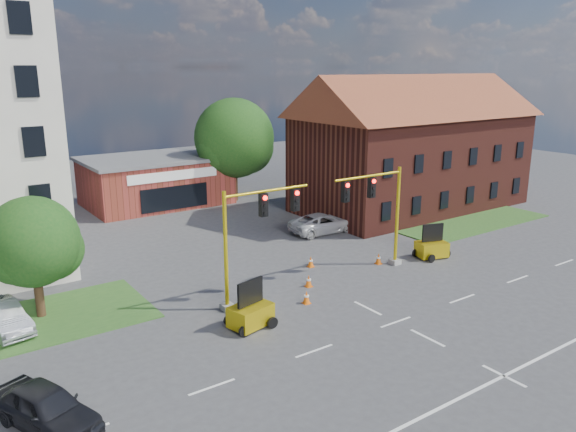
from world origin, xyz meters
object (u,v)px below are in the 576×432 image
object	(u,v)px
signal_mast_east	(378,207)
trailer_west	(251,313)
trailer_east	(432,248)
pickup_white	(323,223)
sedan_dark	(46,408)
signal_mast_west	(254,231)

from	to	relation	value
signal_mast_east	trailer_west	world-z (taller)	signal_mast_east
trailer_west	trailer_east	xyz separation A→B (m)	(14.90, 1.93, -0.03)
pickup_white	sedan_dark	size ratio (longest dim) A/B	1.18
trailer_east	trailer_west	bearing A→B (deg)	-155.52
pickup_white	sedan_dark	xyz separation A→B (m)	(-22.41, -13.09, 0.03)
trailer_east	sedan_dark	size ratio (longest dim) A/B	0.49
signal_mast_east	sedan_dark	bearing A→B (deg)	-166.04
pickup_white	signal_mast_west	bearing A→B (deg)	129.53
trailer_west	trailer_east	size ratio (longest dim) A/B	1.04
signal_mast_east	trailer_west	bearing A→B (deg)	-167.10
signal_mast_west	signal_mast_east	distance (m)	8.71
trailer_west	trailer_east	bearing A→B (deg)	-5.87
trailer_east	sedan_dark	world-z (taller)	trailer_east
signal_mast_east	trailer_east	xyz separation A→B (m)	(4.50, -0.46, -3.24)
trailer_west	sedan_dark	distance (m)	10.08
signal_mast_west	trailer_west	xyz separation A→B (m)	(-1.69, -2.38, -3.21)
signal_mast_east	pickup_white	distance (m)	8.98
signal_mast_west	signal_mast_east	bearing A→B (deg)	0.00
signal_mast_west	trailer_east	xyz separation A→B (m)	(13.21, -0.46, -3.24)
trailer_east	signal_mast_west	bearing A→B (deg)	-164.86
signal_mast_east	sedan_dark	size ratio (longest dim) A/B	1.40
trailer_east	sedan_dark	bearing A→B (deg)	-152.42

